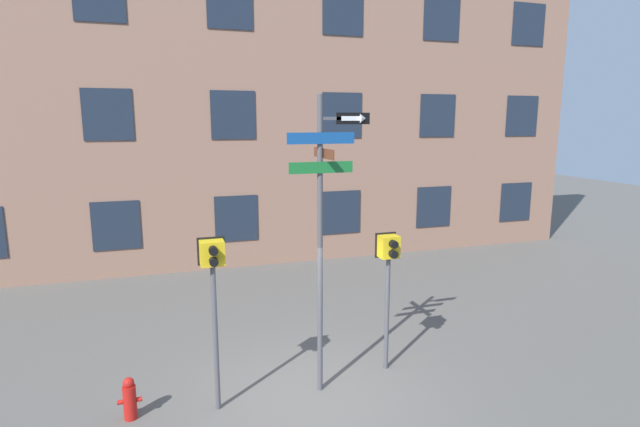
% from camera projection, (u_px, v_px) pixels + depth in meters
% --- Properties ---
extents(ground_plane, '(60.00, 60.00, 0.00)m').
position_uv_depth(ground_plane, '(311.00, 399.00, 8.21)').
color(ground_plane, '#595651').
extents(building_facade, '(24.00, 0.63, 12.45)m').
position_uv_depth(building_facade, '(230.00, 61.00, 14.71)').
color(building_facade, '#936B56').
rests_on(building_facade, ground_plane).
extents(street_sign_pole, '(1.37, 0.95, 4.91)m').
position_uv_depth(street_sign_pole, '(323.00, 219.00, 7.97)').
color(street_sign_pole, '#4C4C51').
rests_on(street_sign_pole, ground_plane).
extents(pedestrian_signal_left, '(0.42, 0.40, 2.77)m').
position_uv_depth(pedestrian_signal_left, '(213.00, 276.00, 7.53)').
color(pedestrian_signal_left, '#4C4C51').
rests_on(pedestrian_signal_left, ground_plane).
extents(pedestrian_signal_right, '(0.40, 0.40, 2.54)m').
position_uv_depth(pedestrian_signal_right, '(388.00, 263.00, 8.86)').
color(pedestrian_signal_right, '#4C4C51').
rests_on(pedestrian_signal_right, ground_plane).
extents(fire_hydrant, '(0.36, 0.20, 0.68)m').
position_uv_depth(fire_hydrant, '(130.00, 399.00, 7.61)').
color(fire_hydrant, red).
rests_on(fire_hydrant, ground_plane).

